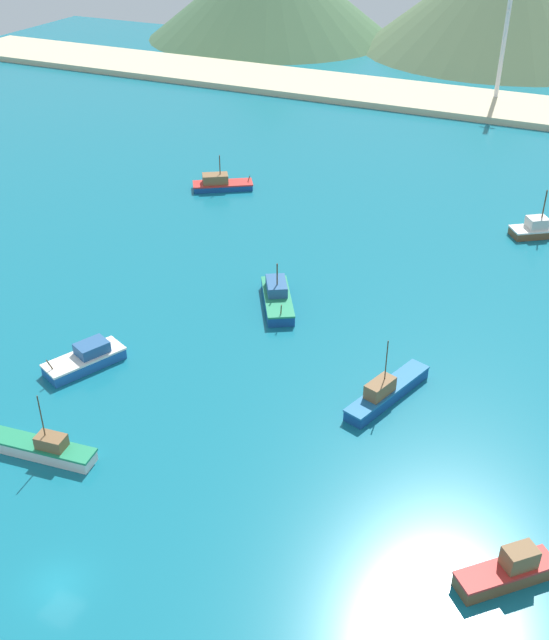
# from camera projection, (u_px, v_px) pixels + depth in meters

# --- Properties ---
(ground) EXTENTS (260.00, 280.00, 0.50)m
(ground) POSITION_uv_depth(u_px,v_px,m) (255.00, 359.00, 74.28)
(ground) COLOR #146B7F
(fishing_boat_1) EXTENTS (5.08, 10.67, 6.55)m
(fishing_boat_1) POSITION_uv_depth(u_px,v_px,m) (386.00, 392.00, 67.94)
(fishing_boat_1) COLOR #14478C
(fishing_boat_1) RESTS_ON ground
(fishing_boat_2) EXTENTS (8.50, 7.15, 6.18)m
(fishing_boat_2) POSITION_uv_depth(u_px,v_px,m) (542.00, 229.00, 97.30)
(fishing_boat_2) COLOR brown
(fishing_boat_2) RESTS_ON ground
(fishing_boat_3) EXTENTS (5.76, 8.23, 2.42)m
(fishing_boat_3) POSITION_uv_depth(u_px,v_px,m) (86.00, 359.00, 72.44)
(fishing_boat_3) COLOR #1E5BA8
(fishing_boat_3) RESTS_ON ground
(fishing_boat_5) EXTENTS (8.90, 7.13, 5.11)m
(fishing_boat_5) POSITION_uv_depth(u_px,v_px,m) (221.00, 184.00, 110.70)
(fishing_boat_5) COLOR #14478C
(fishing_boat_5) RESTS_ON ground
(fishing_boat_7) EXTENTS (9.67, 3.08, 6.20)m
(fishing_boat_7) POSITION_uv_depth(u_px,v_px,m) (42.00, 448.00, 61.68)
(fishing_boat_7) COLOR silver
(fishing_boat_7) RESTS_ON ground
(fishing_boat_11) EXTENTS (7.01, 9.19, 4.96)m
(fishing_boat_11) POSITION_uv_depth(u_px,v_px,m) (277.00, 297.00, 82.24)
(fishing_boat_11) COLOR #14478C
(fishing_boat_11) RESTS_ON ground
(fishing_boat_12) EXTENTS (6.48, 6.41, 2.77)m
(fishing_boat_12) POSITION_uv_depth(u_px,v_px,m) (508.00, 571.00, 50.91)
(fishing_boat_12) COLOR brown
(fishing_boat_12) RESTS_ON ground
(beach_strip) EXTENTS (247.00, 19.59, 1.20)m
(beach_strip) POSITION_uv_depth(u_px,v_px,m) (472.00, 103.00, 146.91)
(beach_strip) COLOR beige
(beach_strip) RESTS_ON ground
(radio_tower) EXTENTS (2.77, 2.21, 27.66)m
(radio_tower) POSITION_uv_depth(u_px,v_px,m) (506.00, 28.00, 141.91)
(radio_tower) COLOR silver
(radio_tower) RESTS_ON ground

